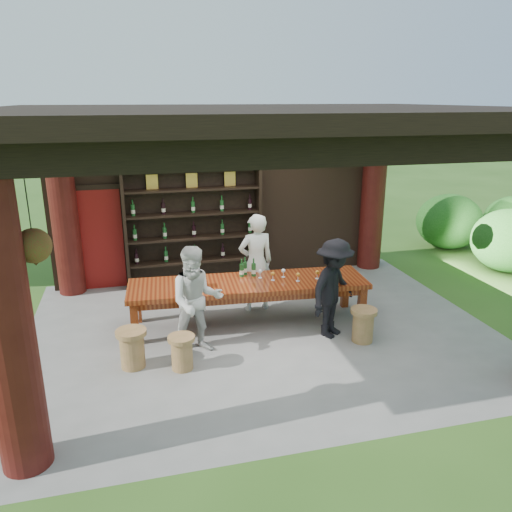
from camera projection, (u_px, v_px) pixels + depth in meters
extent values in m
plane|color=#2D5119|center=(262.00, 330.00, 8.15)|extent=(90.00, 90.00, 0.00)
cube|color=slate|center=(262.00, 333.00, 8.16)|extent=(7.40, 5.90, 0.10)
cube|color=black|center=(228.00, 199.00, 10.18)|extent=(7.00, 0.18, 3.30)
cube|color=maroon|center=(98.00, 239.00, 9.68)|extent=(0.95, 0.06, 2.00)
cylinder|color=#380C0A|center=(5.00, 318.00, 4.69)|extent=(0.50, 0.50, 3.30)
cylinder|color=#380C0A|center=(64.00, 209.00, 9.26)|extent=(0.50, 0.50, 3.30)
cylinder|color=#380C0A|center=(373.00, 194.00, 10.74)|extent=(0.50, 0.50, 3.30)
cube|color=black|center=(325.00, 148.00, 4.97)|extent=(6.70, 0.35, 0.35)
cube|color=black|center=(28.00, 136.00, 6.45)|extent=(0.30, 5.20, 0.30)
cube|color=black|center=(454.00, 129.00, 7.93)|extent=(0.30, 5.20, 0.30)
cube|color=black|center=(263.00, 114.00, 7.11)|extent=(7.50, 6.00, 0.20)
cylinder|color=black|center=(29.00, 210.00, 4.65)|extent=(0.01, 0.01, 0.75)
cone|color=black|center=(35.00, 257.00, 4.79)|extent=(0.32, 0.32, 0.18)
sphere|color=#1E5919|center=(34.00, 246.00, 4.76)|extent=(0.34, 0.34, 0.34)
cube|color=#5A1D0C|center=(249.00, 284.00, 8.18)|extent=(3.95, 1.27, 0.08)
cube|color=#5A1D0C|center=(249.00, 290.00, 8.21)|extent=(3.74, 1.10, 0.12)
cube|color=#5A1D0C|center=(135.00, 324.00, 7.61)|extent=(0.13, 0.13, 0.67)
cube|color=#5A1D0C|center=(362.00, 307.00, 8.22)|extent=(0.13, 0.13, 0.67)
cube|color=#5A1D0C|center=(137.00, 303.00, 8.36)|extent=(0.13, 0.13, 0.67)
cube|color=#5A1D0C|center=(345.00, 289.00, 8.98)|extent=(0.13, 0.13, 0.67)
cylinder|color=brown|center=(182.00, 354.00, 6.93)|extent=(0.30, 0.30, 0.44)
cylinder|color=brown|center=(181.00, 338.00, 6.86)|extent=(0.38, 0.38, 0.06)
cylinder|color=brown|center=(363.00, 327.00, 7.72)|extent=(0.32, 0.32, 0.47)
cylinder|color=brown|center=(364.00, 311.00, 7.64)|extent=(0.41, 0.41, 0.06)
cylinder|color=brown|center=(132.00, 351.00, 6.97)|extent=(0.34, 0.34, 0.50)
cylinder|color=brown|center=(131.00, 333.00, 6.89)|extent=(0.43, 0.43, 0.07)
imported|color=silver|center=(256.00, 262.00, 8.73)|extent=(0.68, 0.48, 1.74)
imported|color=beige|center=(196.00, 301.00, 7.24)|extent=(0.80, 0.63, 1.63)
imported|color=black|center=(334.00, 289.00, 7.75)|extent=(1.18, 1.08, 1.59)
cube|color=#BF6672|center=(197.00, 283.00, 7.90)|extent=(0.27, 0.20, 0.14)
ellipsoid|color=#194C14|center=(509.00, 245.00, 10.80)|extent=(1.60, 1.60, 1.36)
ellipsoid|color=#194C14|center=(449.00, 225.00, 12.45)|extent=(1.60, 1.60, 1.36)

